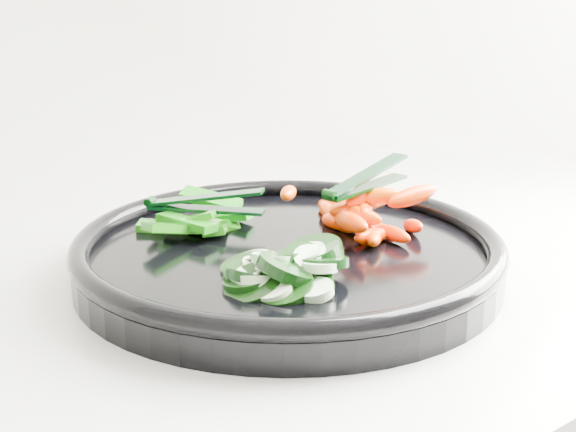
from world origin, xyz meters
TOP-DOWN VIEW (x-y plane):
  - veggie_tray at (0.43, 1.68)m, footprint 0.43×0.43m
  - cucumber_pile at (0.38, 1.63)m, footprint 0.12×0.12m
  - carrot_pile at (0.51, 1.67)m, footprint 0.13×0.14m
  - pepper_pile at (0.40, 1.77)m, footprint 0.13×0.11m
  - tong_carrot at (0.51, 1.67)m, footprint 0.11×0.04m
  - tong_pepper at (0.40, 1.77)m, footprint 0.09×0.09m

SIDE VIEW (x-z plane):
  - veggie_tray at x=0.43m, z-range 0.93..0.97m
  - pepper_pile at x=0.40m, z-range 0.95..0.98m
  - cucumber_pile at x=0.38m, z-range 0.94..0.98m
  - carrot_pile at x=0.51m, z-range 0.95..1.00m
  - tong_pepper at x=0.40m, z-range 0.97..0.99m
  - tong_carrot at x=0.51m, z-range 0.99..1.02m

